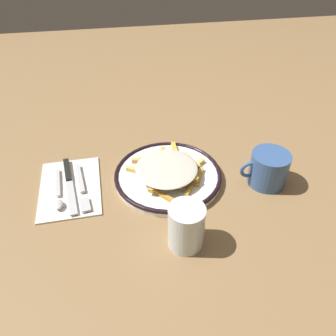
% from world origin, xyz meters
% --- Properties ---
extents(ground_plane, '(2.60, 2.60, 0.00)m').
position_xyz_m(ground_plane, '(0.00, 0.00, 0.00)').
color(ground_plane, olive).
extents(plate, '(0.28, 0.28, 0.02)m').
position_xyz_m(plate, '(0.00, 0.00, 0.01)').
color(plate, white).
rests_on(plate, ground_plane).
extents(fries_heap, '(0.21, 0.25, 0.03)m').
position_xyz_m(fries_heap, '(-0.00, 0.00, 0.04)').
color(fries_heap, gold).
rests_on(fries_heap, plate).
extents(napkin, '(0.15, 0.22, 0.01)m').
position_xyz_m(napkin, '(0.25, -0.01, 0.00)').
color(napkin, silver).
rests_on(napkin, ground_plane).
extents(fork, '(0.04, 0.18, 0.01)m').
position_xyz_m(fork, '(0.22, 0.00, 0.01)').
color(fork, silver).
rests_on(fork, napkin).
extents(knife, '(0.04, 0.21, 0.01)m').
position_xyz_m(knife, '(0.25, -0.03, 0.01)').
color(knife, black).
rests_on(knife, napkin).
extents(spoon, '(0.03, 0.15, 0.01)m').
position_xyz_m(spoon, '(0.27, 0.03, 0.01)').
color(spoon, silver).
rests_on(spoon, napkin).
extents(water_glass, '(0.08, 0.08, 0.10)m').
position_xyz_m(water_glass, '(0.00, 0.21, 0.05)').
color(water_glass, silver).
rests_on(water_glass, ground_plane).
extents(coffee_mug, '(0.12, 0.10, 0.09)m').
position_xyz_m(coffee_mug, '(-0.24, 0.06, 0.04)').
color(coffee_mug, '#385A93').
rests_on(coffee_mug, ground_plane).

